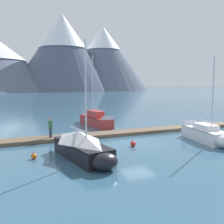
# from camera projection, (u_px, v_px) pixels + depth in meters

# --- Properties ---
(ground_plane) EXTENTS (700.00, 700.00, 0.00)m
(ground_plane) POSITION_uv_depth(u_px,v_px,m) (137.00, 144.00, 20.96)
(ground_plane) COLOR #335B75
(mountain_shoulder_ridge) EXTENTS (72.14, 72.14, 53.23)m
(mountain_shoulder_ridge) POSITION_uv_depth(u_px,v_px,m) (63.00, 51.00, 178.82)
(mountain_shoulder_ridge) COLOR #4C566B
(mountain_shoulder_ridge) RESTS_ON ground
(mountain_east_summit) EXTENTS (69.55, 69.55, 48.35)m
(mountain_east_summit) POSITION_uv_depth(u_px,v_px,m) (103.00, 58.00, 196.12)
(mountain_east_summit) COLOR slate
(mountain_east_summit) RESTS_ON ground
(dock) EXTENTS (28.55, 3.44, 0.30)m
(dock) POSITION_uv_depth(u_px,v_px,m) (119.00, 133.00, 24.67)
(dock) COLOR brown
(dock) RESTS_ON ground
(sailboat_second_berth) EXTENTS (3.11, 6.51, 7.64)m
(sailboat_second_berth) POSITION_uv_depth(u_px,v_px,m) (83.00, 146.00, 16.64)
(sailboat_second_berth) COLOR black
(sailboat_second_berth) RESTS_ON ground
(sailboat_mid_dock_port) EXTENTS (2.43, 7.49, 8.24)m
(sailboat_mid_dock_port) POSITION_uv_depth(u_px,v_px,m) (94.00, 119.00, 30.34)
(sailboat_mid_dock_port) COLOR #B2332D
(sailboat_mid_dock_port) RESTS_ON ground
(sailboat_mid_dock_starboard) EXTENTS (2.26, 5.93, 7.17)m
(sailboat_mid_dock_starboard) POSITION_uv_depth(u_px,v_px,m) (207.00, 134.00, 21.54)
(sailboat_mid_dock_starboard) COLOR white
(sailboat_mid_dock_starboard) RESTS_ON ground
(person_on_dock) EXTENTS (0.33, 0.56, 1.69)m
(person_on_dock) POSITION_uv_depth(u_px,v_px,m) (50.00, 126.00, 21.86)
(person_on_dock) COLOR #384256
(person_on_dock) RESTS_ON dock
(mooring_buoy_channel_marker) EXTENTS (0.39, 0.39, 0.47)m
(mooring_buoy_channel_marker) POSITION_uv_depth(u_px,v_px,m) (34.00, 156.00, 16.65)
(mooring_buoy_channel_marker) COLOR orange
(mooring_buoy_channel_marker) RESTS_ON ground
(mooring_buoy_inner_mooring) EXTENTS (0.44, 0.44, 0.52)m
(mooring_buoy_inner_mooring) POSITION_uv_depth(u_px,v_px,m) (133.00, 144.00, 20.01)
(mooring_buoy_inner_mooring) COLOR red
(mooring_buoy_inner_mooring) RESTS_ON ground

